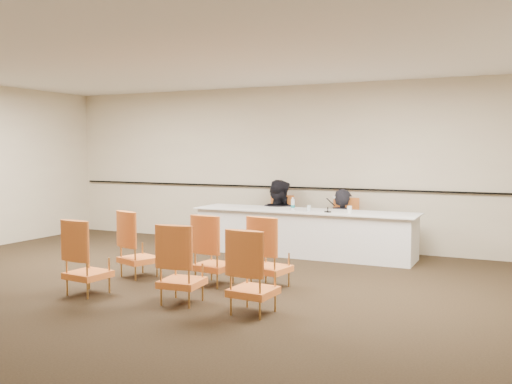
% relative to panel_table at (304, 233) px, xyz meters
% --- Properties ---
extents(floor, '(10.00, 10.00, 0.00)m').
position_rel_panel_table_xyz_m(floor, '(-0.54, -3.12, -0.39)').
color(floor, black).
rests_on(floor, ground).
extents(ceiling, '(10.00, 10.00, 0.00)m').
position_rel_panel_table_xyz_m(ceiling, '(-0.54, -3.12, 2.61)').
color(ceiling, white).
rests_on(ceiling, ground).
extents(wall_back, '(10.00, 0.04, 3.00)m').
position_rel_panel_table_xyz_m(wall_back, '(-0.54, 0.88, 1.11)').
color(wall_back, beige).
rests_on(wall_back, ground).
extents(wall_rail, '(9.80, 0.04, 0.03)m').
position_rel_panel_table_xyz_m(wall_rail, '(-0.54, 0.84, 0.71)').
color(wall_rail, black).
rests_on(wall_rail, wall_back).
extents(panel_table, '(3.87, 0.91, 0.77)m').
position_rel_panel_table_xyz_m(panel_table, '(0.00, 0.00, 0.00)').
color(panel_table, silver).
rests_on(panel_table, ground).
extents(panelist_main, '(0.69, 0.54, 1.66)m').
position_rel_panel_table_xyz_m(panelist_main, '(0.52, 0.57, -0.10)').
color(panelist_main, black).
rests_on(panelist_main, ground).
extents(panelist_main_chair, '(0.50, 0.50, 0.95)m').
position_rel_panel_table_xyz_m(panelist_main_chair, '(0.52, 0.57, 0.09)').
color(panelist_main_chair, orange).
rests_on(panelist_main_chair, ground).
extents(panelist_second, '(0.95, 0.80, 1.73)m').
position_rel_panel_table_xyz_m(panelist_second, '(-0.72, 0.57, -0.00)').
color(panelist_second, black).
rests_on(panelist_second, ground).
extents(panelist_second_chair, '(0.50, 0.50, 0.95)m').
position_rel_panel_table_xyz_m(panelist_second_chair, '(-0.72, 0.57, 0.09)').
color(panelist_second_chair, orange).
rests_on(panelist_second_chair, ground).
extents(papers, '(0.31, 0.24, 0.00)m').
position_rel_panel_table_xyz_m(papers, '(0.52, -0.03, 0.39)').
color(papers, white).
rests_on(papers, panel_table).
extents(microphone, '(0.17, 0.22, 0.27)m').
position_rel_panel_table_xyz_m(microphone, '(0.48, -0.15, 0.52)').
color(microphone, black).
rests_on(microphone, panel_table).
extents(water_bottle, '(0.08, 0.08, 0.22)m').
position_rel_panel_table_xyz_m(water_bottle, '(-0.18, -0.05, 0.50)').
color(water_bottle, '#177C80').
rests_on(water_bottle, panel_table).
extents(drinking_glass, '(0.07, 0.07, 0.10)m').
position_rel_panel_table_xyz_m(drinking_glass, '(0.13, -0.11, 0.44)').
color(drinking_glass, silver).
rests_on(drinking_glass, panel_table).
extents(coffee_cup, '(0.08, 0.08, 0.12)m').
position_rel_panel_table_xyz_m(coffee_cup, '(0.84, -0.13, 0.45)').
color(coffee_cup, white).
rests_on(coffee_cup, panel_table).
extents(aud_chair_front_left, '(0.64, 0.64, 0.95)m').
position_rel_panel_table_xyz_m(aud_chair_front_left, '(-1.52, -2.58, 0.09)').
color(aud_chair_front_left, orange).
rests_on(aud_chair_front_left, ground).
extents(aud_chair_front_mid, '(0.55, 0.55, 0.95)m').
position_rel_panel_table_xyz_m(aud_chair_front_mid, '(-0.32, -2.53, 0.09)').
color(aud_chair_front_mid, orange).
rests_on(aud_chair_front_mid, ground).
extents(aud_chair_front_right, '(0.56, 0.56, 0.95)m').
position_rel_panel_table_xyz_m(aud_chair_front_right, '(0.43, -2.36, 0.09)').
color(aud_chair_front_right, orange).
rests_on(aud_chair_front_right, ground).
extents(aud_chair_back_left, '(0.54, 0.54, 0.95)m').
position_rel_panel_table_xyz_m(aud_chair_back_left, '(-1.49, -3.65, 0.09)').
color(aud_chair_back_left, orange).
rests_on(aud_chair_back_left, ground).
extents(aud_chair_back_mid, '(0.55, 0.55, 0.95)m').
position_rel_panel_table_xyz_m(aud_chair_back_mid, '(-0.20, -3.50, 0.09)').
color(aud_chair_back_mid, orange).
rests_on(aud_chair_back_mid, ground).
extents(aud_chair_back_right, '(0.53, 0.53, 0.95)m').
position_rel_panel_table_xyz_m(aud_chair_back_right, '(0.74, -3.52, 0.09)').
color(aud_chair_back_right, orange).
rests_on(aud_chair_back_right, ground).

